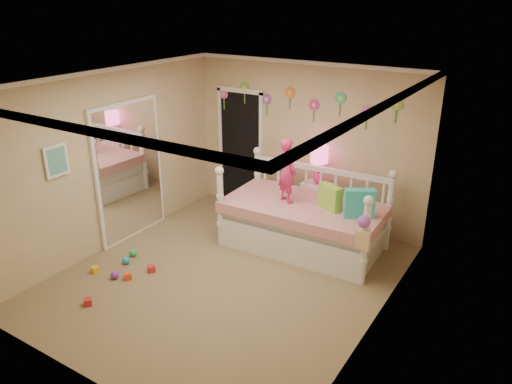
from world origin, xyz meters
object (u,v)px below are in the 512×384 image
Objects in this scene: daybed at (304,208)px; child at (287,170)px; nightstand at (317,205)px; table_lamp at (319,159)px.

child is at bearing -166.58° from daybed.
child is 1.14m from nightstand.
nightstand is at bearing 0.00° from table_lamp.
child reaches higher than table_lamp.
table_lamp is (-0.00, 0.00, 0.78)m from nightstand.
table_lamp is at bearing -170.68° from nightstand.
nightstand is 0.78m from table_lamp.
nightstand is at bearing -75.27° from child.
daybed is 3.11× the size of nightstand.
child is at bearing -99.49° from table_lamp.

